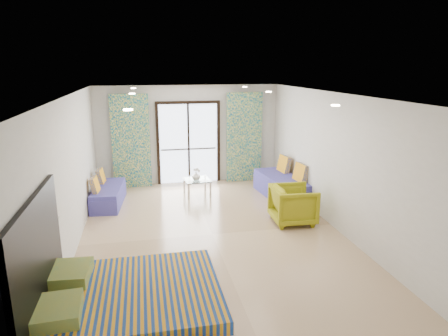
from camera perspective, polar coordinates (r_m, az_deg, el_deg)
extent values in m
cube|color=black|center=(10.95, -5.20, 9.32)|extent=(1.76, 0.08, 0.08)
cube|color=black|center=(11.05, -9.41, 3.26)|extent=(0.08, 0.08, 2.20)
cube|color=black|center=(11.24, -0.80, 3.63)|extent=(0.08, 0.08, 2.20)
cube|color=black|center=(11.11, -5.07, 3.46)|extent=(0.05, 0.06, 2.20)
cube|color=#595451|center=(11.16, -5.07, 2.72)|extent=(1.52, 0.03, 0.04)
cube|color=white|center=(10.88, -13.15, 3.70)|extent=(1.00, 0.10, 2.50)
cube|color=white|center=(11.23, 2.90, 4.39)|extent=(1.00, 0.10, 2.50)
cylinder|color=#FFE0B2|center=(5.16, -13.57, 8.10)|extent=(0.12, 0.12, 0.02)
cylinder|color=#FFE0B2|center=(5.79, 15.64, 8.62)|extent=(0.12, 0.12, 0.02)
cylinder|color=#FFE0B2|center=(8.15, -13.00, 10.31)|extent=(0.12, 0.12, 0.02)
cylinder|color=#FFE0B2|center=(8.56, 6.40, 10.77)|extent=(0.12, 0.12, 0.02)
cylinder|color=#FFE0B2|center=(10.15, -12.81, 11.06)|extent=(0.12, 0.12, 0.02)
cylinder|color=#FFE0B2|center=(10.48, 2.98, 11.49)|extent=(0.12, 0.12, 0.02)
cube|color=black|center=(5.08, -24.97, -12.12)|extent=(0.06, 2.10, 1.50)
cube|color=silver|center=(6.20, -22.53, -7.06)|extent=(0.02, 0.10, 0.10)
cube|color=silver|center=(5.35, -12.71, -19.95)|extent=(2.14, 1.71, 0.43)
cube|color=navy|center=(5.19, -12.89, -17.26)|extent=(2.12, 1.74, 0.16)
cube|color=#197260|center=(4.86, -22.66, -18.32)|extent=(0.51, 0.61, 0.15)
cube|color=#197260|center=(5.55, -21.12, -13.86)|extent=(0.52, 0.62, 0.15)
cube|color=#413D92|center=(9.87, -16.14, -4.03)|extent=(0.75, 1.63, 0.35)
cube|color=#413D92|center=(9.80, -16.23, -2.81)|extent=(0.74, 1.60, 0.09)
cube|color=navy|center=(9.44, -17.99, -2.32)|extent=(0.21, 0.41, 0.37)
cube|color=navy|center=(10.14, -17.20, -1.12)|extent=(0.21, 0.41, 0.37)
cube|color=#413D92|center=(10.08, 8.24, -2.98)|extent=(0.95, 2.00, 0.43)
cube|color=#413D92|center=(10.00, 8.29, -1.51)|extent=(0.93, 1.96, 0.11)
cube|color=navy|center=(9.67, 10.94, -0.66)|extent=(0.26, 0.50, 0.45)
cube|color=navy|center=(10.45, 8.60, 0.56)|extent=(0.26, 0.50, 0.45)
cylinder|color=silver|center=(9.84, -5.07, -3.38)|extent=(0.06, 0.06, 0.41)
cylinder|color=silver|center=(9.96, -1.95, -3.11)|extent=(0.06, 0.06, 0.41)
cylinder|color=silver|center=(10.36, -5.70, -2.48)|extent=(0.06, 0.06, 0.41)
cylinder|color=silver|center=(10.47, -2.72, -2.23)|extent=(0.06, 0.06, 0.41)
cube|color=#8CA59E|center=(10.09, -3.88, -1.68)|extent=(0.69, 0.69, 0.02)
sphere|color=white|center=(10.04, -3.62, -0.42)|extent=(0.07, 0.07, 0.07)
sphere|color=white|center=(10.08, -3.97, -0.25)|extent=(0.07, 0.07, 0.07)
sphere|color=white|center=(10.01, -4.19, -0.23)|extent=(0.07, 0.07, 0.07)
sphere|color=white|center=(9.97, -3.84, -0.17)|extent=(0.07, 0.07, 0.07)
imported|color=white|center=(10.01, -4.00, -1.15)|extent=(0.24, 0.25, 0.21)
imported|color=#939112|center=(8.45, 9.87, -4.93)|extent=(0.82, 0.87, 0.87)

